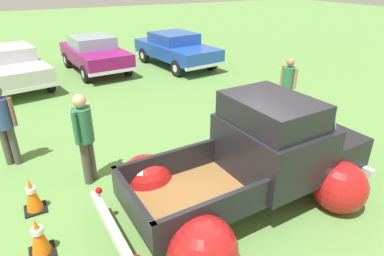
# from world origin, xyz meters

# --- Properties ---
(ground_plane) EXTENTS (80.00, 80.00, 0.00)m
(ground_plane) POSITION_xyz_m (0.00, 0.00, 0.00)
(ground_plane) COLOR #609347
(vintage_pickup_truck) EXTENTS (4.69, 2.90, 1.96)m
(vintage_pickup_truck) POSITION_xyz_m (0.39, 0.01, 0.76)
(vintage_pickup_truck) COLOR black
(vintage_pickup_truck) RESTS_ON ground
(show_car_1) EXTENTS (2.55, 4.44, 1.43)m
(show_car_1) POSITION_xyz_m (-3.16, 9.42, 0.78)
(show_car_1) COLOR black
(show_car_1) RESTS_ON ground
(show_car_2) EXTENTS (2.20, 4.31, 1.43)m
(show_car_2) POSITION_xyz_m (-0.05, 10.12, 0.78)
(show_car_2) COLOR black
(show_car_2) RESTS_ON ground
(show_car_3) EXTENTS (2.43, 4.59, 1.43)m
(show_car_3) POSITION_xyz_m (3.31, 9.31, 0.78)
(show_car_3) COLOR black
(show_car_3) RESTS_ON ground
(spectator_0) EXTENTS (0.52, 0.45, 1.75)m
(spectator_0) POSITION_xyz_m (-3.43, 3.48, 1.00)
(spectator_0) COLOR #4C4742
(spectator_0) RESTS_ON ground
(spectator_1) EXTENTS (0.48, 0.48, 1.81)m
(spectator_1) POSITION_xyz_m (-2.12, 2.03, 1.04)
(spectator_1) COLOR #4C4742
(spectator_1) RESTS_ON ground
(spectator_2) EXTENTS (0.40, 0.54, 1.64)m
(spectator_2) POSITION_xyz_m (3.66, 2.79, 0.93)
(spectator_2) COLOR navy
(spectator_2) RESTS_ON ground
(lane_cone_0) EXTENTS (0.36, 0.36, 0.63)m
(lane_cone_0) POSITION_xyz_m (-3.18, 1.59, 0.31)
(lane_cone_0) COLOR black
(lane_cone_0) RESTS_ON ground
(lane_cone_1) EXTENTS (0.36, 0.36, 0.63)m
(lane_cone_1) POSITION_xyz_m (-3.18, 0.49, 0.31)
(lane_cone_1) COLOR black
(lane_cone_1) RESTS_ON ground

